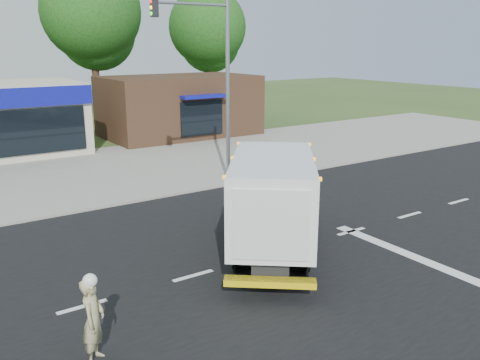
# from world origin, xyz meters

# --- Properties ---
(ground) EXTENTS (120.00, 120.00, 0.00)m
(ground) POSITION_xyz_m (0.00, 0.00, 0.00)
(ground) COLOR #385123
(ground) RESTS_ON ground
(road_asphalt) EXTENTS (60.00, 14.00, 0.02)m
(road_asphalt) POSITION_xyz_m (0.00, 0.00, 0.00)
(road_asphalt) COLOR black
(road_asphalt) RESTS_ON ground
(sidewalk) EXTENTS (60.00, 2.40, 0.12)m
(sidewalk) POSITION_xyz_m (0.00, 8.20, 0.06)
(sidewalk) COLOR gray
(sidewalk) RESTS_ON ground
(parking_apron) EXTENTS (60.00, 9.00, 0.02)m
(parking_apron) POSITION_xyz_m (0.00, 14.00, 0.01)
(parking_apron) COLOR gray
(parking_apron) RESTS_ON ground
(lane_markings) EXTENTS (55.20, 7.00, 0.01)m
(lane_markings) POSITION_xyz_m (1.35, -1.35, 0.02)
(lane_markings) COLOR silver
(lane_markings) RESTS_ON road_asphalt
(ems_box_truck) EXTENTS (5.91, 6.70, 3.05)m
(ems_box_truck) POSITION_xyz_m (-0.11, 0.30, 1.76)
(ems_box_truck) COLOR black
(ems_box_truck) RESTS_ON ground
(emergency_worker) EXTENTS (0.72, 0.77, 1.87)m
(emergency_worker) POSITION_xyz_m (-6.41, -2.25, 0.92)
(emergency_worker) COLOR tan
(emergency_worker) RESTS_ON ground
(brown_storefront) EXTENTS (10.00, 6.70, 4.00)m
(brown_storefront) POSITION_xyz_m (7.00, 19.98, 2.00)
(brown_storefront) COLOR #382316
(brown_storefront) RESTS_ON ground
(traffic_signal_pole) EXTENTS (3.51, 0.25, 8.00)m
(traffic_signal_pole) POSITION_xyz_m (2.35, 7.60, 4.92)
(traffic_signal_pole) COLOR gray
(traffic_signal_pole) RESTS_ON ground
(background_trees) EXTENTS (36.77, 7.39, 12.10)m
(background_trees) POSITION_xyz_m (-0.85, 28.16, 7.38)
(background_trees) COLOR #332114
(background_trees) RESTS_ON ground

